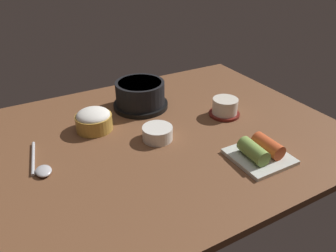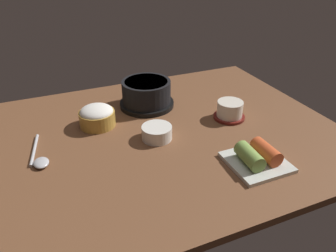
# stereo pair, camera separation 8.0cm
# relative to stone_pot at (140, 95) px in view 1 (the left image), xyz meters

# --- Properties ---
(dining_table) EXTENTS (1.00, 0.76, 0.02)m
(dining_table) POSITION_rel_stone_pot_xyz_m (-0.03, -0.17, -0.05)
(dining_table) COLOR brown
(dining_table) RESTS_ON ground
(stone_pot) EXTENTS (0.17, 0.17, 0.08)m
(stone_pot) POSITION_rel_stone_pot_xyz_m (0.00, 0.00, 0.00)
(stone_pot) COLOR black
(stone_pot) RESTS_ON dining_table
(rice_bowl) EXTENTS (0.10, 0.10, 0.06)m
(rice_bowl) POSITION_rel_stone_pot_xyz_m (-0.17, -0.06, -0.01)
(rice_bowl) COLOR #B78C38
(rice_bowl) RESTS_ON dining_table
(tea_cup_with_saucer) EXTENTS (0.09, 0.09, 0.05)m
(tea_cup_with_saucer) POSITION_rel_stone_pot_xyz_m (0.20, -0.17, -0.02)
(tea_cup_with_saucer) COLOR maroon
(tea_cup_with_saucer) RESTS_ON dining_table
(banchan_cup_center) EXTENTS (0.08, 0.08, 0.04)m
(banchan_cup_center) POSITION_rel_stone_pot_xyz_m (-0.04, -0.20, -0.02)
(banchan_cup_center) COLOR white
(banchan_cup_center) RESTS_ON dining_table
(kimchi_plate) EXTENTS (0.13, 0.13, 0.05)m
(kimchi_plate) POSITION_rel_stone_pot_xyz_m (0.14, -0.40, -0.02)
(kimchi_plate) COLOR silver
(kimchi_plate) RESTS_ON dining_table
(spoon) EXTENTS (0.05, 0.16, 0.01)m
(spoon) POSITION_rel_stone_pot_xyz_m (-0.34, -0.18, -0.04)
(spoon) COLOR #B7B7BC
(spoon) RESTS_ON dining_table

